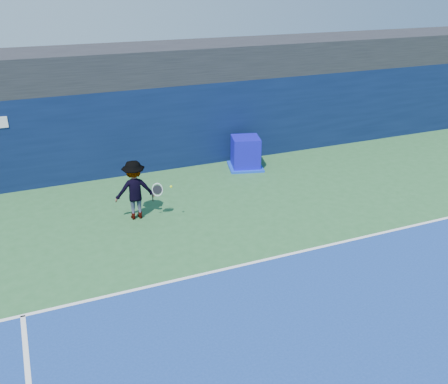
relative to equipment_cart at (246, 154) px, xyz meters
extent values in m
plane|color=#2B6132|center=(-3.00, -9.10, -0.53)|extent=(80.00, 80.00, 0.00)
cube|color=white|center=(-3.00, -6.10, -0.52)|extent=(24.00, 0.10, 0.01)
cube|color=black|center=(-3.00, 2.40, 3.07)|extent=(36.00, 3.00, 1.20)
cube|color=#0A1638|center=(-3.00, 1.40, 0.97)|extent=(36.00, 1.00, 3.00)
cube|color=#110CB1|center=(0.00, 0.00, 0.05)|extent=(1.19, 1.19, 1.16)
cube|color=#0E34C7|center=(0.00, 0.00, -0.49)|extent=(1.49, 1.49, 0.08)
imported|color=silver|center=(-4.69, -2.49, 0.35)|extent=(1.18, 0.74, 1.75)
cylinder|color=black|center=(-4.24, -2.74, 0.12)|extent=(0.08, 0.15, 0.28)
torus|color=silver|center=(-4.10, -2.79, 0.37)|extent=(0.32, 0.18, 0.31)
cylinder|color=black|center=(-4.10, -2.79, 0.37)|extent=(0.27, 0.14, 0.27)
sphere|color=#BFDB18|center=(-3.81, -3.18, 0.57)|extent=(0.07, 0.07, 0.07)
camera|label=1|loc=(-7.47, -15.54, 5.97)|focal=40.00mm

